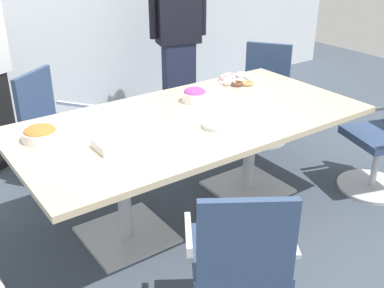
{
  "coord_description": "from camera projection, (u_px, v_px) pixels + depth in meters",
  "views": [
    {
      "loc": [
        -1.69,
        -2.38,
        1.95
      ],
      "look_at": [
        0.0,
        0.0,
        0.55
      ],
      "focal_mm": 43.35,
      "sensor_mm": 36.0,
      "label": 1
    }
  ],
  "objects": [
    {
      "name": "ground_plane",
      "position": [
        192.0,
        211.0,
        3.48
      ],
      "size": [
        10.0,
        10.0,
        0.01
      ],
      "primitive_type": "cube",
      "color": "#3D4754"
    },
    {
      "name": "person_standing_1",
      "position": [
        178.0,
        35.0,
        4.78
      ],
      "size": [
        0.61,
        0.33,
        1.72
      ],
      "rotation": [
        0.0,
        0.0,
        -3.41
      ],
      "color": "#232842",
      "rests_on": "ground"
    },
    {
      "name": "plate_stack",
      "position": [
        217.0,
        125.0,
        3.0
      ],
      "size": [
        0.2,
        0.2,
        0.03
      ],
      "color": "white",
      "rests_on": "conference_table"
    },
    {
      "name": "office_chair_3",
      "position": [
        263.0,
        98.0,
        4.5
      ],
      "size": [
        0.75,
        0.75,
        0.91
      ],
      "rotation": [
        0.0,
        0.0,
        -4.09
      ],
      "color": "silver",
      "rests_on": "ground"
    },
    {
      "name": "conference_table",
      "position": [
        192.0,
        134.0,
        3.2
      ],
      "size": [
        2.4,
        1.2,
        0.75
      ],
      "color": "#CCB793",
      "rests_on": "ground"
    },
    {
      "name": "snack_bowl_candy_mix",
      "position": [
        195.0,
        95.0,
        3.41
      ],
      "size": [
        0.19,
        0.19,
        0.11
      ],
      "color": "white",
      "rests_on": "conference_table"
    },
    {
      "name": "snack_bowl_pretzels",
      "position": [
        40.0,
        133.0,
        2.81
      ],
      "size": [
        0.22,
        0.22,
        0.09
      ],
      "color": "white",
      "rests_on": "conference_table"
    },
    {
      "name": "donut_platter",
      "position": [
        240.0,
        80.0,
        3.84
      ],
      "size": [
        0.35,
        0.35,
        0.04
      ],
      "color": "white",
      "rests_on": "conference_table"
    },
    {
      "name": "office_chair_1",
      "position": [
        239.0,
        270.0,
        2.28
      ],
      "size": [
        0.75,
        0.75,
        0.91
      ],
      "rotation": [
        0.0,
        0.0,
        -0.57
      ],
      "color": "silver",
      "rests_on": "ground"
    },
    {
      "name": "office_chair_4",
      "position": [
        57.0,
        134.0,
        3.73
      ],
      "size": [
        0.75,
        0.75,
        0.91
      ],
      "rotation": [
        0.0,
        0.0,
        -2.51
      ],
      "color": "silver",
      "rests_on": "ground"
    },
    {
      "name": "napkin_pile",
      "position": [
        111.0,
        145.0,
        2.7
      ],
      "size": [
        0.18,
        0.18,
        0.05
      ],
      "primitive_type": "cube",
      "color": "white",
      "rests_on": "conference_table"
    }
  ]
}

